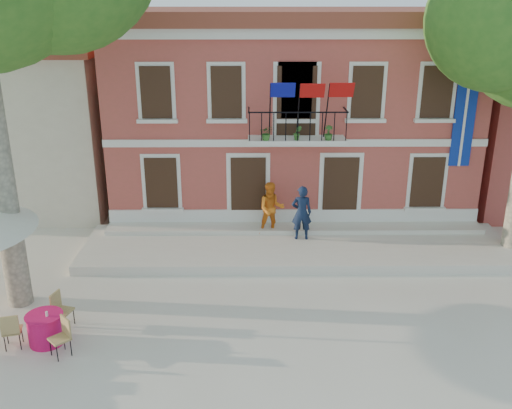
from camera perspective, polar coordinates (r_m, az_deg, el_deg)
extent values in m
plane|color=beige|center=(15.06, -2.38, -11.84)|extent=(90.00, 90.00, 0.00)
cube|color=#A7483C|center=(23.24, 3.24, 9.05)|extent=(13.00, 8.00, 7.00)
cube|color=brown|center=(22.82, 3.43, 18.33)|extent=(13.50, 8.50, 0.50)
cube|color=silver|center=(18.90, 4.22, 16.71)|extent=(13.30, 0.35, 0.35)
cube|color=silver|center=(18.91, 4.08, 6.43)|extent=(3.20, 0.90, 0.15)
cube|color=black|center=(18.30, 4.26, 9.18)|extent=(3.20, 0.04, 0.04)
cube|color=#0D2A96|center=(20.34, 20.17, 8.55)|extent=(0.70, 0.05, 3.60)
cube|color=#0C1085|center=(17.78, 1.46, 11.35)|extent=(0.76, 0.27, 0.47)
cube|color=#AE0D0B|center=(17.83, 4.41, 11.32)|extent=(0.76, 0.29, 0.47)
cube|color=#AE0D0B|center=(17.93, 7.33, 11.27)|extent=(0.76, 0.27, 0.47)
imported|color=#26591E|center=(18.49, 1.06, 7.17)|extent=(0.43, 0.37, 0.48)
imported|color=#26591E|center=(18.54, 4.18, 7.16)|extent=(0.26, 0.21, 0.48)
imported|color=#26591E|center=(18.65, 7.26, 7.13)|extent=(0.27, 0.27, 0.48)
cube|color=beige|center=(26.25, -23.11, 7.66)|extent=(9.00, 9.00, 6.00)
cube|color=brown|center=(25.84, -24.10, 14.57)|extent=(9.40, 9.40, 0.40)
cube|color=silver|center=(18.92, 4.10, -4.31)|extent=(14.00, 3.40, 0.30)
imported|color=#101D37|center=(18.89, 4.58, -0.83)|extent=(0.68, 0.45, 1.85)
imported|color=orange|center=(19.22, 1.55, -0.42)|extent=(0.94, 0.75, 1.83)
cylinder|color=#D41459|center=(15.04, -20.29, -11.61)|extent=(0.84, 0.84, 0.75)
cylinder|color=#D41459|center=(14.85, -20.47, -10.34)|extent=(0.90, 0.90, 0.02)
cube|color=tan|center=(14.39, -19.06, -12.52)|extent=(0.59, 0.59, 0.95)
cube|color=tan|center=(15.50, -18.72, -9.97)|extent=(0.52, 0.52, 0.95)
cube|color=tan|center=(15.11, -23.20, -11.43)|extent=(0.51, 0.51, 0.95)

